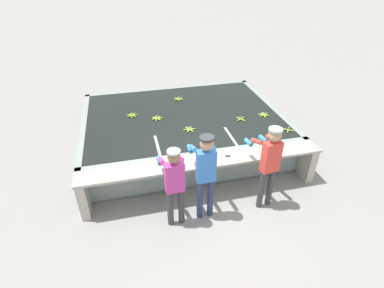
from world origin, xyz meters
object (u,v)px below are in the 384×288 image
object	(u,v)px
banana_bunch_floating_3	(189,129)
banana_bunch_floating_0	(288,130)
banana_bunch_floating_4	(179,99)
banana_bunch_floating_5	(157,118)
worker_0	(174,181)
worker_1	(205,169)
banana_bunch_floating_1	(241,119)
banana_bunch_floating_2	(132,115)
banana_bunch_floating_6	(264,115)
worker_2	(269,160)
knife_0	(232,156)

from	to	relation	value
banana_bunch_floating_3	banana_bunch_floating_0	bearing A→B (deg)	-14.40
banana_bunch_floating_4	banana_bunch_floating_5	xyz separation A→B (m)	(-0.73, -0.98, -0.00)
worker_0	banana_bunch_floating_4	size ratio (longest dim) A/B	5.60
worker_1	banana_bunch_floating_1	bearing A→B (deg)	53.86
worker_1	banana_bunch_floating_4	xyz separation A→B (m)	(0.23, 3.45, -0.20)
banana_bunch_floating_1	banana_bunch_floating_2	xyz separation A→B (m)	(-2.49, 0.80, -0.00)
banana_bunch_floating_1	banana_bunch_floating_5	xyz separation A→B (m)	(-1.93, 0.51, -0.00)
banana_bunch_floating_2	banana_bunch_floating_6	xyz separation A→B (m)	(3.12, -0.73, 0.00)
worker_2	worker_1	bearing A→B (deg)	-179.94
banana_bunch_floating_4	knife_0	bearing A→B (deg)	-80.96
worker_1	banana_bunch_floating_4	bearing A→B (deg)	86.20
banana_bunch_floating_1	banana_bunch_floating_6	bearing A→B (deg)	6.74
banana_bunch_floating_0	banana_bunch_floating_6	size ratio (longest dim) A/B	0.88
worker_0	banana_bunch_floating_5	size ratio (longest dim) A/B	5.65
banana_bunch_floating_3	banana_bunch_floating_4	xyz separation A→B (m)	(0.10, 1.68, 0.00)
worker_0	banana_bunch_floating_0	xyz separation A→B (m)	(2.82, 1.26, -0.10)
banana_bunch_floating_1	worker_2	bearing A→B (deg)	-97.11
worker_0	knife_0	world-z (taller)	worker_0
banana_bunch_floating_0	banana_bunch_floating_2	xyz separation A→B (m)	(-3.33, 1.54, -0.00)
banana_bunch_floating_1	knife_0	world-z (taller)	banana_bunch_floating_1
banana_bunch_floating_2	banana_bunch_floating_5	xyz separation A→B (m)	(0.57, -0.29, 0.00)
banana_bunch_floating_1	banana_bunch_floating_4	world-z (taller)	same
banana_bunch_floating_1	knife_0	bearing A→B (deg)	-117.84
banana_bunch_floating_5	banana_bunch_floating_6	xyz separation A→B (m)	(2.55, -0.44, 0.00)
banana_bunch_floating_1	banana_bunch_floating_4	xyz separation A→B (m)	(-1.20, 1.49, -0.00)
banana_bunch_floating_5	knife_0	world-z (taller)	banana_bunch_floating_5
worker_0	banana_bunch_floating_6	size ratio (longest dim) A/B	5.59
banana_bunch_floating_4	banana_bunch_floating_6	world-z (taller)	same
worker_0	knife_0	size ratio (longest dim) A/B	4.56
banana_bunch_floating_4	banana_bunch_floating_3	bearing A→B (deg)	-93.30
worker_1	worker_0	bearing A→B (deg)	-175.39
banana_bunch_floating_1	banana_bunch_floating_5	distance (m)	1.99
worker_2	knife_0	world-z (taller)	worker_2
worker_1	worker_2	xyz separation A→B (m)	(1.19, 0.00, -0.01)
banana_bunch_floating_3	knife_0	bearing A→B (deg)	-65.26
worker_2	banana_bunch_floating_2	xyz separation A→B (m)	(-2.25, 2.76, -0.20)
worker_2	banana_bunch_floating_0	xyz separation A→B (m)	(1.08, 1.22, -0.20)
banana_bunch_floating_1	banana_bunch_floating_6	world-z (taller)	same
banana_bunch_floating_2	banana_bunch_floating_4	bearing A→B (deg)	27.94
banana_bunch_floating_0	worker_0	bearing A→B (deg)	-155.89
worker_2	knife_0	size ratio (longest dim) A/B	4.95
worker_2	knife_0	bearing A→B (deg)	131.82
banana_bunch_floating_1	banana_bunch_floating_0	bearing A→B (deg)	-41.50
worker_0	knife_0	xyz separation A→B (m)	(1.24, 0.60, -0.10)
banana_bunch_floating_0	knife_0	world-z (taller)	banana_bunch_floating_0
worker_2	banana_bunch_floating_5	distance (m)	2.99
banana_bunch_floating_2	knife_0	world-z (taller)	banana_bunch_floating_2
banana_bunch_floating_4	worker_2	bearing A→B (deg)	-74.49
worker_0	banana_bunch_floating_2	xyz separation A→B (m)	(-0.51, 2.81, -0.10)
worker_0	banana_bunch_floating_5	distance (m)	2.51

